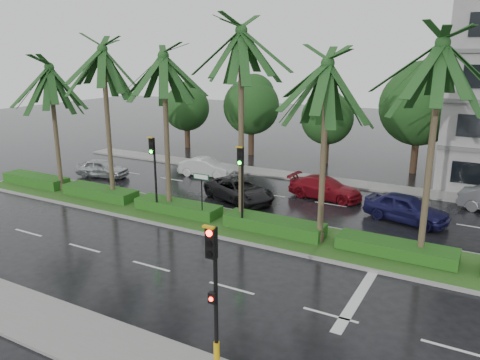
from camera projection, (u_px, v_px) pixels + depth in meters
The scene contains 17 objects.
ground at pixel (213, 229), 24.31m from camera, with size 120.00×120.00×0.00m, color black.
near_sidewalk at pixel (51, 324), 15.69m from camera, with size 40.00×2.40×0.12m, color gray.
far_sidewalk at pixel (300, 177), 34.41m from camera, with size 40.00×2.00×0.12m, color gray.
median at pixel (223, 222), 25.13m from camera, with size 36.00×4.00×0.15m.
hedge at pixel (223, 216), 25.03m from camera, with size 35.20×1.40×0.60m.
lane_markings at pixel (262, 243), 22.52m from camera, with size 34.00×13.06×0.01m.
palm_row at pixel (201, 66), 23.60m from camera, with size 26.30×4.20×10.56m.
signal_near at pixel (214, 291), 12.92m from camera, with size 0.34×0.45×4.36m.
signal_median_left at pixel (154, 164), 25.65m from camera, with size 0.34×0.42×4.36m.
signal_median_right at pixel (241, 176), 23.07m from camera, with size 0.34×0.42×4.36m.
street_sign at pixel (201, 185), 24.63m from camera, with size 0.95×0.09×2.60m.
bg_trees at pixel (362, 106), 36.57m from camera, with size 32.98×5.80×8.38m.
car_silver at pixel (102, 168), 34.48m from camera, with size 3.90×1.57×1.33m, color #B0B2B8.
car_white at pixel (206, 167), 34.68m from camera, with size 4.13×1.44×1.36m, color #BCBCBC.
car_darkgrey at pixel (239, 190), 28.91m from camera, with size 5.04×2.32×1.40m, color black.
car_red at pixel (325, 188), 29.38m from camera, with size 4.68×1.90×1.36m, color maroon.
car_blue at pixel (406, 208), 25.25m from camera, with size 4.49×1.81×1.53m, color #19194B.
Camera 1 is at (12.31, -19.23, 8.84)m, focal length 35.00 mm.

